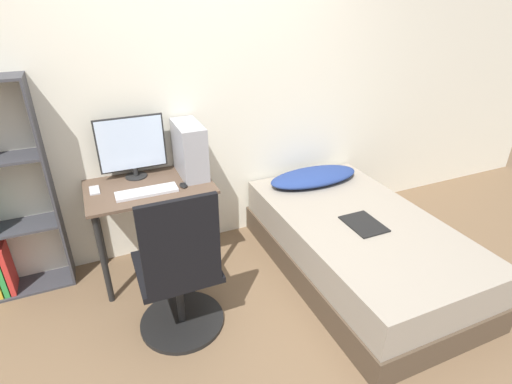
{
  "coord_description": "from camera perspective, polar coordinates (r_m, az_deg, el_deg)",
  "views": [
    {
      "loc": [
        -0.83,
        -1.57,
        2.06
      ],
      "look_at": [
        0.19,
        0.76,
        0.75
      ],
      "focal_mm": 28.0,
      "sensor_mm": 36.0,
      "label": 1
    }
  ],
  "objects": [
    {
      "name": "monitor",
      "position": [
        3.13,
        -17.33,
        6.31
      ],
      "size": [
        0.5,
        0.17,
        0.48
      ],
      "color": "black",
      "rests_on": "desk"
    },
    {
      "name": "bed",
      "position": [
        3.28,
        14.32,
        -7.47
      ],
      "size": [
        1.11,
        1.93,
        0.48
      ],
      "color": "#4C3D2D",
      "rests_on": "ground_plane"
    },
    {
      "name": "keyboard",
      "position": [
        2.94,
        -15.33,
        0.03
      ],
      "size": [
        0.43,
        0.14,
        0.02
      ],
      "color": "silver",
      "rests_on": "desk"
    },
    {
      "name": "office_chair",
      "position": [
        2.61,
        -10.81,
        -12.45
      ],
      "size": [
        0.57,
        0.57,
        1.08
      ],
      "color": "black",
      "rests_on": "ground_plane"
    },
    {
      "name": "phone",
      "position": [
        3.09,
        -22.08,
        0.23
      ],
      "size": [
        0.07,
        0.14,
        0.01
      ],
      "color": "#B7B7BC",
      "rests_on": "desk"
    },
    {
      "name": "pillow",
      "position": [
        3.62,
        8.27,
        2.18
      ],
      "size": [
        0.84,
        0.36,
        0.11
      ],
      "color": "navy",
      "rests_on": "bed"
    },
    {
      "name": "pc_tower",
      "position": [
        3.09,
        -9.48,
        6.0
      ],
      "size": [
        0.18,
        0.4,
        0.41
      ],
      "color": "#99999E",
      "rests_on": "desk"
    },
    {
      "name": "mouse",
      "position": [
        2.97,
        -10.33,
        0.97
      ],
      "size": [
        0.06,
        0.09,
        0.02
      ],
      "color": "black",
      "rests_on": "desk"
    },
    {
      "name": "magazine",
      "position": [
        3.08,
        15.14,
        -4.43
      ],
      "size": [
        0.24,
        0.32,
        0.01
      ],
      "color": "black",
      "rests_on": "bed"
    },
    {
      "name": "ground_plane",
      "position": [
        2.72,
        2.99,
        -21.99
      ],
      "size": [
        14.0,
        14.0,
        0.0
      ],
      "primitive_type": "plane",
      "color": "brown"
    },
    {
      "name": "desk",
      "position": [
        3.11,
        -14.74,
        -1.29
      ],
      "size": [
        0.91,
        0.59,
        0.75
      ],
      "color": "brown",
      "rests_on": "ground_plane"
    },
    {
      "name": "wall_back",
      "position": [
        3.27,
        -8.32,
        12.65
      ],
      "size": [
        8.0,
        0.05,
        2.5
      ],
      "color": "silver",
      "rests_on": "ground_plane"
    }
  ]
}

